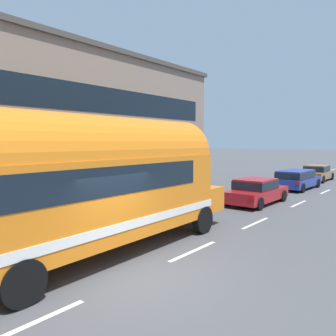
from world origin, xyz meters
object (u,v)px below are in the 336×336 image
Objects in this scene: painted_bus at (84,180)px; car_lead at (256,190)px; car_third at (317,172)px; car_second at (297,178)px.

car_lead is (0.14, 11.19, -1.56)m from painted_bus.
painted_bus is at bearing -90.73° from car_lead.
car_third is at bearing 91.69° from car_lead.
car_second is at bearing 90.79° from car_lead.
car_third is at bearing 92.70° from car_second.
painted_bus reaches higher than car_third.
car_lead is 0.94× the size of car_second.
car_third is (-0.25, 24.57, -1.56)m from painted_bus.
painted_bus is 11.30m from car_lead.
painted_bus is 2.50× the size of car_lead.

